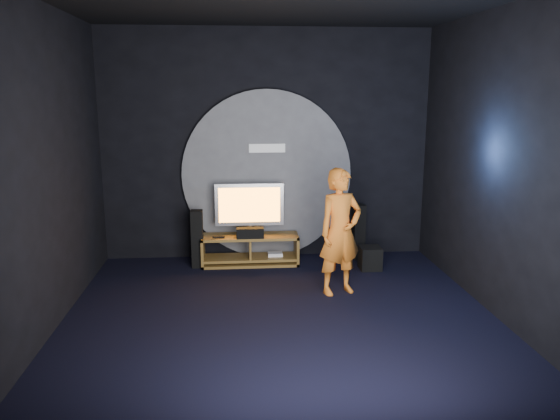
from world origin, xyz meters
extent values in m
plane|color=black|center=(0.00, 0.00, 0.00)|extent=(5.00, 5.00, 0.00)
cube|color=black|center=(0.00, 2.50, 1.75)|extent=(5.00, 0.04, 3.50)
cube|color=black|center=(0.00, -2.50, 1.75)|extent=(5.00, 0.04, 3.50)
cube|color=black|center=(-2.50, 0.00, 1.75)|extent=(0.04, 5.00, 3.50)
cube|color=black|center=(2.50, 0.00, 1.75)|extent=(0.04, 5.00, 3.50)
cylinder|color=#515156|center=(0.00, 2.44, 1.30)|extent=(2.60, 0.08, 2.60)
cube|color=white|center=(0.00, 2.39, 1.72)|extent=(0.55, 0.03, 0.13)
cube|color=brown|center=(-0.29, 2.05, 0.43)|extent=(1.45, 0.45, 0.04)
cube|color=brown|center=(-0.29, 2.05, 0.10)|extent=(1.41, 0.42, 0.04)
cube|color=brown|center=(-0.99, 2.05, 0.23)|extent=(0.04, 0.45, 0.45)
cube|color=brown|center=(0.42, 2.05, 0.23)|extent=(0.04, 0.45, 0.45)
cube|color=brown|center=(-0.29, 2.05, 0.27)|extent=(0.03, 0.40, 0.29)
cube|color=brown|center=(-0.29, 2.05, 0.02)|extent=(1.45, 0.45, 0.04)
cube|color=white|center=(0.09, 2.05, 0.14)|extent=(0.22, 0.16, 0.05)
cube|color=#A4A5AB|center=(-0.29, 2.12, 0.47)|extent=(0.36, 0.22, 0.04)
cylinder|color=#A4A5AB|center=(-0.29, 2.12, 0.54)|extent=(0.07, 0.07, 0.10)
cube|color=#A4A5AB|center=(-0.29, 2.12, 0.91)|extent=(1.03, 0.06, 0.63)
cube|color=orange|center=(-0.29, 2.09, 0.91)|extent=(0.91, 0.01, 0.52)
cube|color=black|center=(-0.29, 1.90, 0.53)|extent=(0.40, 0.15, 0.15)
cube|color=black|center=(-0.75, 1.93, 0.46)|extent=(0.18, 0.05, 0.02)
cube|color=black|center=(-1.07, 1.99, 0.43)|extent=(0.17, 0.19, 0.86)
cube|color=black|center=(1.41, 2.19, 0.43)|extent=(0.17, 0.19, 0.86)
cube|color=black|center=(1.46, 1.66, 0.17)|extent=(0.30, 0.30, 0.34)
imported|color=orange|center=(0.83, 0.76, 0.81)|extent=(0.69, 0.57, 1.63)
camera|label=1|loc=(-0.51, -5.87, 2.57)|focal=35.00mm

